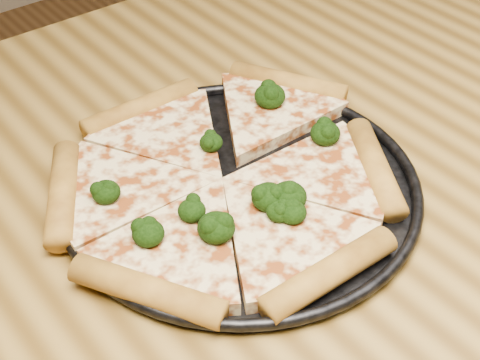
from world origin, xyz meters
TOP-DOWN VIEW (x-y plane):
  - dining_table at (0.00, 0.00)m, footprint 1.20×0.90m
  - pizza_pan at (0.05, 0.05)m, footprint 0.33×0.33m
  - pizza at (0.05, 0.06)m, footprint 0.36×0.31m
  - broccoli_florets at (0.05, 0.04)m, footprint 0.23×0.17m

SIDE VIEW (x-z plane):
  - dining_table at x=0.00m, z-range 0.28..1.03m
  - pizza_pan at x=0.05m, z-range 0.75..0.77m
  - pizza at x=0.05m, z-range 0.75..0.78m
  - broccoli_florets at x=0.05m, z-range 0.77..0.79m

